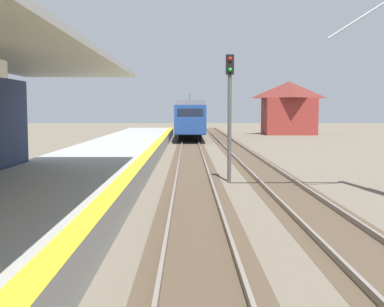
{
  "coord_description": "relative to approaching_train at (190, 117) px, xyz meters",
  "views": [
    {
      "loc": [
        1.67,
        -0.97,
        2.97
      ],
      "look_at": [
        1.75,
        8.77,
        2.1
      ],
      "focal_mm": 45.81,
      "sensor_mm": 36.0,
      "label": 1
    }
  ],
  "objects": [
    {
      "name": "station_platform",
      "position": [
        -4.4,
        -35.46,
        -1.73
      ],
      "size": [
        5.0,
        80.0,
        0.91
      ],
      "color": "#999993",
      "rests_on": "ground"
    },
    {
      "name": "track_pair_nearest_platform",
      "position": [
        -0.0,
        -31.46,
        -2.13
      ],
      "size": [
        2.34,
        120.0,
        0.16
      ],
      "color": "#4C3D2D",
      "rests_on": "ground"
    },
    {
      "name": "track_pair_middle",
      "position": [
        3.4,
        -31.46,
        -2.13
      ],
      "size": [
        2.34,
        120.0,
        0.16
      ],
      "color": "#4C3D2D",
      "rests_on": "ground"
    },
    {
      "name": "approaching_train",
      "position": [
        0.0,
        0.0,
        0.0
      ],
      "size": [
        2.93,
        19.6,
        4.76
      ],
      "color": "navy",
      "rests_on": "ground"
    },
    {
      "name": "rail_signal_post",
      "position": [
        1.48,
        -32.39,
        1.02
      ],
      "size": [
        0.32,
        0.34,
        5.2
      ],
      "color": "#4C4C4C",
      "rests_on": "ground"
    },
    {
      "name": "distant_trackside_house",
      "position": [
        12.01,
        6.91,
        1.16
      ],
      "size": [
        6.6,
        5.28,
        6.4
      ],
      "color": "maroon",
      "rests_on": "ground"
    }
  ]
}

